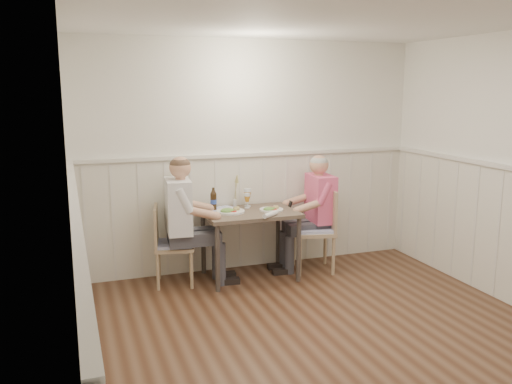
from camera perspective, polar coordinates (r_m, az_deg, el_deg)
ground_plane at (r=4.60m, az=9.01°, el=-15.99°), size 4.50×4.50×0.00m
room_shell at (r=4.14m, az=9.64°, el=3.10°), size 4.04×4.54×2.60m
wainscot at (r=4.91m, az=5.44°, el=-5.45°), size 4.00×4.49×1.34m
dining_table at (r=5.90m, az=-0.65°, el=-2.95°), size 1.00×0.70×0.75m
chair_right at (r=6.22m, az=6.59°, el=-3.64°), size 0.53×0.53×0.95m
chair_left at (r=5.82m, az=-9.14°, el=-5.23°), size 0.47×0.47×0.86m
man_in_pink at (r=6.27m, az=6.41°, el=-3.03°), size 0.64×0.45×1.35m
diner_cream at (r=5.74m, az=-7.69°, el=-4.12°), size 0.68×0.47×1.40m
plate_man at (r=5.91m, az=1.58°, el=-1.76°), size 0.26×0.26×0.07m
plate_diner at (r=5.81m, az=-2.82°, el=-1.95°), size 0.31×0.31×0.08m
beer_glass_a at (r=6.09m, az=-0.89°, el=-0.28°), size 0.08×0.08×0.20m
beer_glass_b at (r=6.01m, az=-0.95°, el=-0.67°), size 0.07×0.07×0.16m
beer_bottle at (r=5.93m, az=-4.50°, el=-0.86°), size 0.07×0.07×0.25m
rolled_napkin at (r=5.63m, az=1.54°, el=-2.37°), size 0.21×0.17×0.05m
grass_vase at (r=6.09m, az=-2.25°, el=0.04°), size 0.04×0.04×0.38m
gingham_mat at (r=5.97m, az=-3.57°, el=-1.82°), size 0.39×0.36×0.01m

